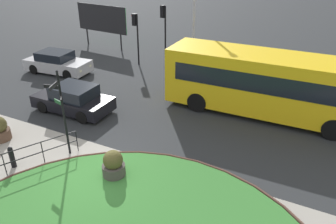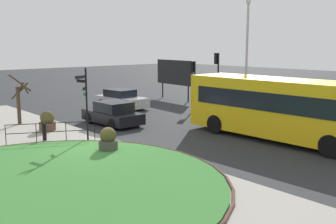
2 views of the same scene
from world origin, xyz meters
The scene contains 13 objects.
ground centered at (0.00, 0.00, 0.00)m, with size 120.00×120.00×0.00m, color #282B2D.
sidewalk_paving centered at (0.00, -2.21, 0.01)m, with size 32.00×7.59×0.02m, color #9E998E.
signpost_directional centered at (-1.78, 0.47, 2.11)m, with size 1.06×0.84×3.62m.
bollard_foreground centered at (-3.07, -1.15, 0.47)m, with size 0.19×0.19×0.92m.
railing_grass_edge centered at (-2.54, -1.04, 0.64)m, with size 1.95×3.74×0.97m.
bus_yellow centered at (4.57, 7.70, 1.64)m, with size 9.97×2.80×3.04m.
car_near_lane centered at (-8.96, 7.56, 0.66)m, with size 4.42×2.14×1.41m.
car_trailing centered at (-4.20, 3.64, 0.65)m, with size 4.07×1.92×1.39m.
traffic_light_near centered at (-3.18, 11.68, 3.02)m, with size 0.48×0.31×4.13m.
traffic_light_far centered at (-5.16, 11.34, 2.58)m, with size 0.49×0.27×3.50m.
lamppost_tall centered at (-1.52, 12.79, 4.12)m, with size 0.32×0.32×7.66m.
billboard_left centered at (-9.80, 13.75, 2.29)m, with size 4.84×0.50×3.39m.
planter_near_signpost centered at (0.72, 0.10, 0.50)m, with size 0.85×0.85×1.11m.
Camera 1 is at (6.89, -7.74, 7.74)m, focal length 35.28 mm.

